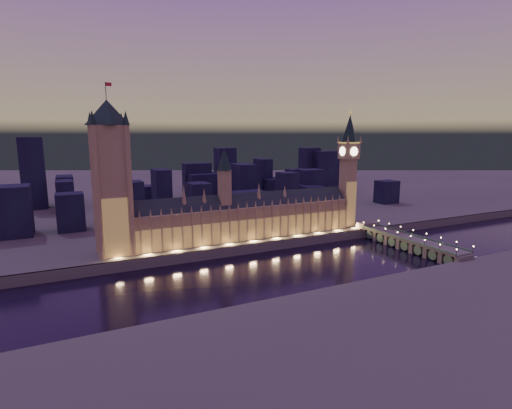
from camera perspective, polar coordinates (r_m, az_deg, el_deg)
name	(u,v)px	position (r m, az deg, el deg)	size (l,w,h in m)	color
ground_plane	(282,267)	(301.12, 3.76, -8.87)	(2000.00, 2000.00, 0.00)	black
north_bank	(147,184)	(785.73, -15.34, 2.84)	(2000.00, 960.00, 8.00)	#413F43
embankment_wall	(258,248)	(334.45, 0.28, -6.19)	(2000.00, 2.50, 8.00)	#484749
palace_of_westminster	(246,217)	(346.52, -1.49, -1.80)	(202.00, 21.57, 78.00)	#98844E
victoria_tower	(111,171)	(311.89, -20.02, 4.47)	(31.68, 31.68, 125.70)	#98844E
elizabeth_tower	(349,161)	(398.20, 13.08, 6.09)	(18.00, 18.00, 114.36)	#98844E
westminster_bridge	(405,241)	(369.31, 20.56, -4.96)	(19.26, 113.00, 15.90)	#484749
river_boat	(470,263)	(344.60, 28.24, -7.35)	(41.00, 13.96, 4.50)	#484749
city_backdrop	(214,185)	(529.82, -5.99, 2.80)	(463.78, 215.63, 85.88)	black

